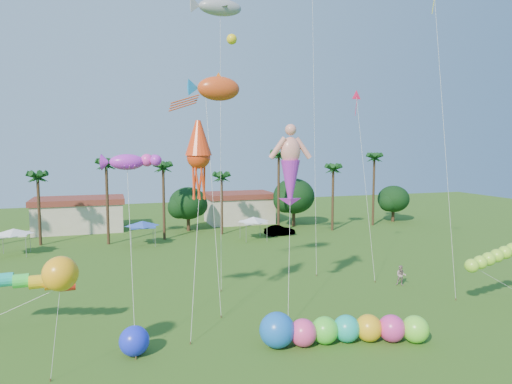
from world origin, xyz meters
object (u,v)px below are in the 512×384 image
object	(u,v)px
spectator_b	(401,275)
caterpillar_inflatable	(338,330)
blue_ball	(134,341)
car_b	(280,230)

from	to	relation	value
spectator_b	caterpillar_inflatable	distance (m)	14.17
spectator_b	blue_ball	distance (m)	23.96
caterpillar_inflatable	blue_ball	xyz separation A→B (m)	(-12.03, 2.23, -0.03)
spectator_b	caterpillar_inflatable	world-z (taller)	caterpillar_inflatable
spectator_b	caterpillar_inflatable	size ratio (longest dim) A/B	0.17
caterpillar_inflatable	blue_ball	distance (m)	12.24
caterpillar_inflatable	spectator_b	bearing A→B (deg)	51.71
car_b	spectator_b	distance (m)	24.54
car_b	blue_ball	world-z (taller)	blue_ball
blue_ball	caterpillar_inflatable	bearing A→B (deg)	-10.50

